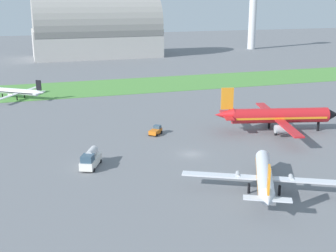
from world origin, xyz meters
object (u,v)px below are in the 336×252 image
object	(u,v)px
airplane_foreground_turboprop	(265,176)
airplane_midfield_jet	(277,116)
airplane_taxiing_turboprop	(19,92)
pushback_tug_near_gate	(156,131)
control_tower	(253,9)
fuel_truck_midfield	(91,159)

from	to	relation	value
airplane_foreground_turboprop	airplane_midfield_jet	xyz separation A→B (m)	(19.43, 28.83, 0.89)
airplane_taxiing_turboprop	pushback_tug_near_gate	world-z (taller)	airplane_taxiing_turboprop
airplane_midfield_jet	control_tower	world-z (taller)	control_tower
airplane_foreground_turboprop	fuel_truck_midfield	bearing A→B (deg)	78.78
airplane_foreground_turboprop	fuel_truck_midfield	world-z (taller)	airplane_foreground_turboprop
airplane_foreground_turboprop	airplane_taxiing_turboprop	bearing A→B (deg)	51.13
airplane_foreground_turboprop	pushback_tug_near_gate	bearing A→B (deg)	39.34
airplane_midfield_jet	pushback_tug_near_gate	world-z (taller)	airplane_midfield_jet
airplane_midfield_jet	fuel_truck_midfield	xyz separation A→B (m)	(-44.04, -9.42, -2.19)
airplane_taxiing_turboprop	fuel_truck_midfield	xyz separation A→B (m)	(12.38, -63.29, -0.69)
pushback_tug_near_gate	control_tower	world-z (taller)	control_tower
pushback_tug_near_gate	control_tower	size ratio (longest dim) A/B	0.10
airplane_midfield_jet	airplane_taxiing_turboprop	xyz separation A→B (m)	(-56.42, 53.86, -1.50)
airplane_foreground_turboprop	airplane_midfield_jet	size ratio (longest dim) A/B	0.82
control_tower	airplane_foreground_turboprop	bearing A→B (deg)	-117.20
airplane_midfield_jet	control_tower	bearing A→B (deg)	77.80
airplane_foreground_turboprop	control_tower	bearing A→B (deg)	-0.17
airplane_foreground_turboprop	pushback_tug_near_gate	xyz separation A→B (m)	(-7.67, 35.15, -1.96)
airplane_foreground_turboprop	control_tower	xyz separation A→B (m)	(93.43, 181.78, 20.22)
fuel_truck_midfield	control_tower	xyz separation A→B (m)	(118.05, 162.38, 21.51)
airplane_foreground_turboprop	pushback_tug_near_gate	size ratio (longest dim) A/B	6.17
airplane_midfield_jet	fuel_truck_midfield	world-z (taller)	airplane_midfield_jet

